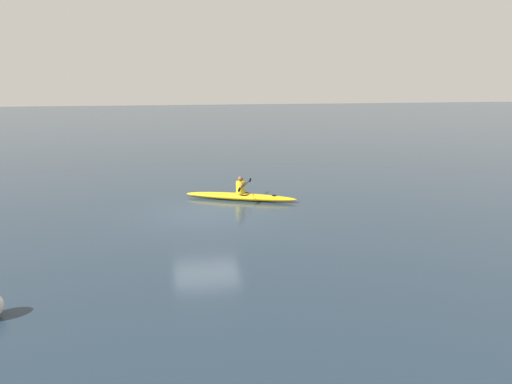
{
  "coord_description": "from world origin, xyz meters",
  "views": [
    {
      "loc": [
        1.31,
        16.84,
        4.93
      ],
      "look_at": [
        -1.34,
        3.2,
        1.55
      ],
      "focal_mm": 32.3,
      "sensor_mm": 36.0,
      "label": 1
    }
  ],
  "objects": [
    {
      "name": "kayaker",
      "position": [
        -1.66,
        -1.77,
        0.6
      ],
      "size": [
        0.96,
        2.13,
        0.73
      ],
      "color": "yellow",
      "rests_on": "kayak"
    },
    {
      "name": "ground_plane",
      "position": [
        0.0,
        0.0,
        0.0
      ],
      "size": [
        160.0,
        160.0,
        0.0
      ],
      "primitive_type": "plane",
      "color": "#1E2D3D"
    },
    {
      "name": "kayak",
      "position": [
        -1.64,
        -1.78,
        0.15
      ],
      "size": [
        4.63,
        2.44,
        0.29
      ],
      "color": "#EAB214",
      "rests_on": "ground"
    }
  ]
}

